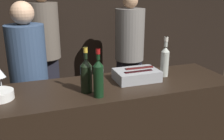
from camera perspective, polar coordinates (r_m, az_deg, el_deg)
The scene contains 11 objects.
wall_back_chalkboard at distance 4.03m, azimuth -10.04°, elevation 12.49°, with size 6.40×0.06×2.80m.
bar_counter at distance 2.31m, azimuth 0.26°, elevation -15.26°, with size 2.06×0.62×1.02m.
ice_bin_with_bottles at distance 2.17m, azimuth 5.73°, elevation -1.02°, with size 0.37×0.25×0.10m.
bowl_white at distance 1.97m, azimuth -24.25°, elevation -5.21°, with size 0.19×0.19×0.06m.
wine_glass at distance 2.15m, azimuth -24.32°, elevation -0.69°, with size 0.09×0.09×0.17m.
champagne_bottle at distance 1.89m, azimuth -5.91°, elevation -1.06°, with size 0.09×0.09×0.35m.
white_wine_bottle at distance 2.28m, azimuth 11.98°, elevation 2.26°, with size 0.07×0.07×0.36m.
red_wine_bottle_burgundy at distance 1.80m, azimuth -3.13°, elevation -1.67°, with size 0.08×0.08×0.36m.
person_in_hoodie at distance 2.56m, azimuth -18.33°, elevation -2.13°, with size 0.36×0.36×1.68m.
person_blond_tee at distance 3.63m, azimuth -15.00°, elevation 5.23°, with size 0.41×0.41×1.81m.
person_grey_polo at distance 3.62m, azimuth 3.99°, elevation 4.92°, with size 0.41×0.41×1.73m.
Camera 1 is at (-0.63, -1.51, 1.78)m, focal length 40.00 mm.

